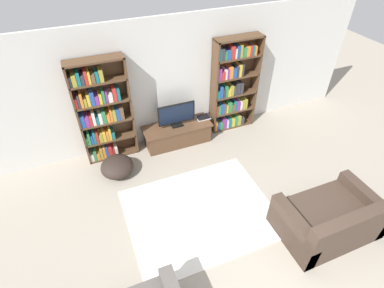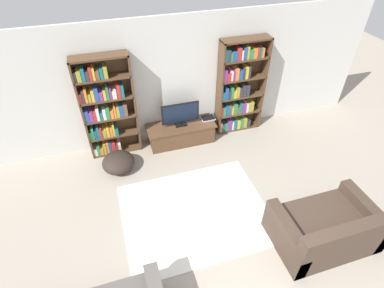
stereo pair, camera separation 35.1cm
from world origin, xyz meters
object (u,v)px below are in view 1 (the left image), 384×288
laptop (203,117)px  beanbag_ottoman (117,167)px  television (177,115)px  bookshelf_right (232,87)px  bookshelf_left (102,113)px  tv_stand (177,134)px  couch_right_sofa (330,220)px

laptop → beanbag_ottoman: bearing=-164.9°
television → beanbag_ottoman: bearing=-160.6°
bookshelf_right → television: bookshelf_right is taller
beanbag_ottoman → bookshelf_left: bearing=93.1°
tv_stand → laptop: size_ratio=4.97×
bookshelf_left → television: size_ratio=2.65×
bookshelf_right → couch_right_sofa: bearing=-88.1°
laptop → beanbag_ottoman: (-2.03, -0.55, -0.27)m
tv_stand → television: size_ratio=1.84×
laptop → tv_stand: bearing=-174.2°
bookshelf_right → laptop: size_ratio=7.15×
bookshelf_right → couch_right_sofa: 3.27m
laptop → couch_right_sofa: (0.80, -3.10, -0.17)m
bookshelf_right → beanbag_ottoman: size_ratio=3.36×
television → laptop: television is taller
beanbag_ottoman → couch_right_sofa: bearing=-41.9°
television → laptop: 0.68m
laptop → beanbag_ottoman: size_ratio=0.47×
bookshelf_right → tv_stand: (-1.33, -0.15, -0.80)m
tv_stand → television: (-0.00, 0.01, 0.50)m
bookshelf_left → tv_stand: bearing=-6.1°
bookshelf_right → television: 1.37m
bookshelf_right → tv_stand: size_ratio=1.44×
bookshelf_left → television: bookshelf_left is taller
laptop → couch_right_sofa: 3.20m
bookshelf_left → couch_right_sofa: bookshelf_left is taller
television → couch_right_sofa: size_ratio=0.52×
tv_stand → television: television is taller
bookshelf_right → television: size_ratio=2.65×
television → beanbag_ottoman: (-1.40, -0.49, -0.54)m
bookshelf_left → television: bearing=-5.7°
television → beanbag_ottoman: size_ratio=1.27×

